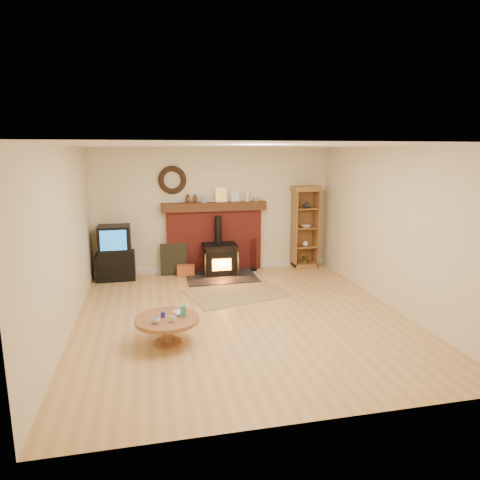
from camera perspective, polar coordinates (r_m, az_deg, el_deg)
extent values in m
plane|color=tan|center=(6.78, 0.18, -10.08)|extent=(5.50, 5.50, 0.00)
cube|color=beige|center=(9.08, -3.53, 3.99)|extent=(5.00, 0.02, 2.60)
cube|color=beige|center=(3.85, 9.00, -6.84)|extent=(5.00, 0.02, 2.60)
cube|color=beige|center=(6.37, -22.35, -0.18)|extent=(0.02, 5.50, 2.60)
cube|color=beige|center=(7.35, 19.60, 1.50)|extent=(0.02, 5.50, 2.60)
cube|color=white|center=(6.29, 0.19, 12.48)|extent=(5.00, 5.50, 0.02)
cube|color=white|center=(9.31, -3.41, -3.61)|extent=(5.00, 0.04, 0.12)
torus|color=black|center=(8.87, -9.01, 7.91)|extent=(0.57, 0.11, 0.57)
cube|color=maroon|center=(9.12, -3.40, -0.12)|extent=(2.00, 0.15, 1.30)
cube|color=#3E2113|center=(8.96, -3.43, 4.47)|extent=(2.20, 0.22, 0.18)
cube|color=#999999|center=(8.92, -4.72, 5.45)|extent=(0.13, 0.05, 0.14)
cube|color=gold|center=(8.99, -2.52, 6.04)|extent=(0.24, 0.06, 0.30)
cube|color=white|center=(9.05, -0.64, 5.83)|extent=(0.18, 0.05, 0.22)
cylinder|color=white|center=(9.08, 0.94, 5.85)|extent=(0.08, 0.08, 0.22)
cylinder|color=gold|center=(9.13, 2.17, 5.41)|extent=(0.14, 0.14, 0.07)
cube|color=black|center=(8.73, -2.47, -4.95)|extent=(1.40, 1.00, 0.03)
cube|color=black|center=(8.84, -2.71, -2.67)|extent=(0.63, 0.45, 0.59)
cube|color=black|center=(8.76, -2.73, -0.68)|extent=(0.70, 0.50, 0.04)
cylinder|color=black|center=(8.85, -2.91, 1.42)|extent=(0.14, 0.14, 0.56)
cube|color=orange|center=(8.62, -2.45, -3.31)|extent=(0.38, 0.02, 0.24)
cube|color=black|center=(8.63, -4.41, -3.19)|extent=(0.15, 0.20, 0.47)
cube|color=black|center=(8.73, -0.64, -3.00)|extent=(0.15, 0.20, 0.47)
cube|color=brown|center=(7.79, -0.45, -7.07)|extent=(1.94, 1.56, 0.01)
cube|color=black|center=(8.93, -16.19, -3.32)|extent=(0.75, 0.52, 0.54)
cube|color=black|center=(8.81, -16.39, 0.11)|extent=(0.62, 0.52, 0.54)
cube|color=#1560A8|center=(8.55, -16.54, -0.06)|extent=(0.49, 0.02, 0.39)
cube|color=brown|center=(9.61, 8.51, -3.29)|extent=(0.52, 0.37, 0.10)
cube|color=brown|center=(9.60, 8.29, 1.71)|extent=(0.52, 0.02, 1.64)
cube|color=brown|center=(9.35, 7.24, 1.47)|extent=(0.02, 0.37, 1.64)
cube|color=brown|center=(9.52, 10.06, 1.57)|extent=(0.02, 0.37, 1.64)
cube|color=brown|center=(9.32, 8.83, 6.79)|extent=(0.58, 0.41, 0.10)
cube|color=brown|center=(9.51, 8.59, -0.86)|extent=(0.48, 0.33, 0.02)
cube|color=brown|center=(9.43, 8.67, 1.65)|extent=(0.48, 0.33, 0.02)
cube|color=brown|center=(9.37, 8.75, 4.19)|extent=(0.48, 0.33, 0.02)
imported|color=white|center=(9.31, 8.87, 4.70)|extent=(0.15, 0.15, 0.16)
imported|color=white|center=(9.38, 8.78, 1.80)|extent=(0.20, 0.20, 0.05)
sphere|color=white|center=(9.45, 8.71, -0.51)|extent=(0.12, 0.12, 0.12)
imported|color=teal|center=(9.53, 8.65, -2.50)|extent=(0.18, 0.15, 0.20)
cube|color=gold|center=(8.91, -7.22, -4.05)|extent=(0.38, 0.26, 0.22)
cube|color=black|center=(8.98, -8.83, -2.54)|extent=(0.55, 0.15, 0.65)
cylinder|color=black|center=(9.25, 1.80, -3.94)|extent=(0.16, 0.16, 0.04)
cylinder|color=black|center=(9.16, 1.51, -1.97)|extent=(0.02, 0.02, 0.70)
cylinder|color=black|center=(9.17, 1.81, -1.96)|extent=(0.02, 0.02, 0.70)
cylinder|color=black|center=(9.18, 2.12, -1.94)|extent=(0.02, 0.02, 0.70)
cylinder|color=brown|center=(5.95, -9.60, -13.32)|extent=(0.37, 0.37, 0.03)
cylinder|color=brown|center=(5.89, -9.65, -11.95)|extent=(0.14, 0.14, 0.29)
cylinder|color=brown|center=(5.82, -9.71, -10.41)|extent=(0.85, 0.85, 0.05)
imported|color=white|center=(5.65, -11.15, -10.45)|extent=(0.10, 0.10, 0.08)
imported|color=white|center=(5.65, -8.91, -10.37)|extent=(0.09, 0.09, 0.08)
imported|color=#4C331E|center=(5.91, -8.68, -9.67)|extent=(0.14, 0.19, 0.02)
cylinder|color=navy|center=(5.83, -10.24, -9.77)|extent=(0.06, 0.06, 0.07)
cube|color=teal|center=(5.79, -7.57, -9.35)|extent=(0.07, 0.07, 0.16)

